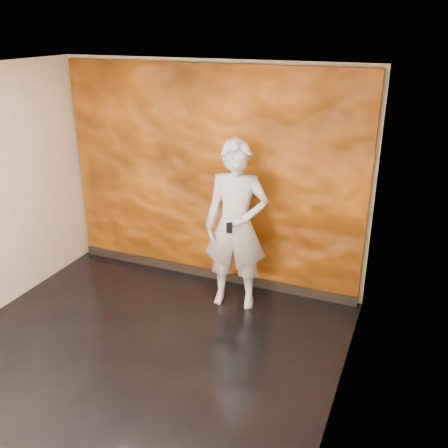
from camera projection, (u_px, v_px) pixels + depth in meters
room at (122, 234)px, 4.54m from camera, size 4.02×4.02×2.81m
feature_wall at (210, 178)px, 6.23m from camera, size 3.90×0.06×2.75m
baseboard at (209, 273)px, 6.69m from camera, size 3.90×0.04×0.12m
man at (236, 226)px, 5.74m from camera, size 0.81×0.60×2.02m
phone at (229, 228)px, 5.47m from camera, size 0.07×0.04×0.13m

